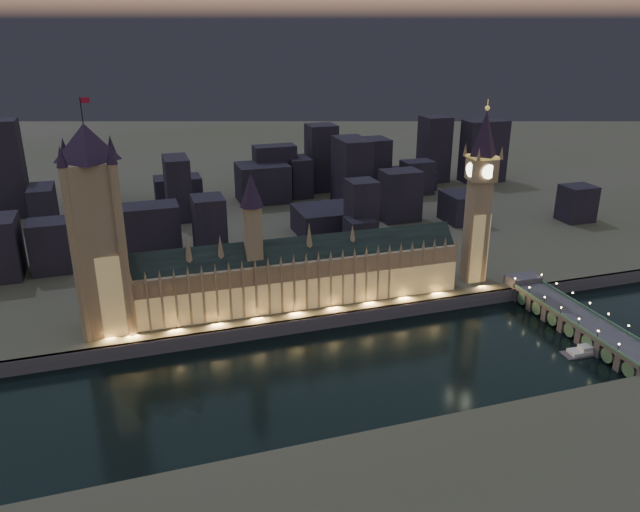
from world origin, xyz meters
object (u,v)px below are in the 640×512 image
object	(u,v)px
victoria_tower	(96,221)
westminster_bridge	(574,320)
palace_of_westminster	(288,274)
river_boat	(597,349)
elizabeth_tower	(480,183)

from	to	relation	value
victoria_tower	westminster_bridge	bearing A→B (deg)	-15.01
victoria_tower	westminster_bridge	xyz separation A→B (m)	(243.75, -65.36, -61.48)
palace_of_westminster	westminster_bridge	bearing A→B (deg)	-24.09
victoria_tower	river_boat	size ratio (longest dim) A/B	3.12
palace_of_westminster	victoria_tower	bearing A→B (deg)	179.89
river_boat	victoria_tower	bearing A→B (deg)	159.53
palace_of_westminster	victoria_tower	distance (m)	106.23
palace_of_westminster	river_boat	bearing A→B (deg)	-32.23
elizabeth_tower	river_boat	size ratio (longest dim) A/B	2.89
elizabeth_tower	westminster_bridge	bearing A→B (deg)	-68.50
victoria_tower	elizabeth_tower	size ratio (longest dim) A/B	1.08
river_boat	palace_of_westminster	bearing A→B (deg)	147.77
victoria_tower	westminster_bridge	world-z (taller)	victoria_tower
victoria_tower	elizabeth_tower	distance (m)	218.01
palace_of_westminster	westminster_bridge	size ratio (longest dim) A/B	1.79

